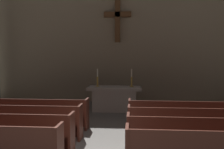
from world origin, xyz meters
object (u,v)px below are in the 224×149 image
Objects in this scene: pew_right_row_3 at (205,125)px; altar at (114,98)px; pew_left_row_4 at (25,113)px; pew_right_row_2 at (217,137)px; pew_left_row_3 at (10,121)px; pew_right_row_4 at (196,116)px; candlestick_right at (132,81)px; candlestick_left at (97,81)px.

altar is at bearing 125.13° from pew_right_row_3.
altar reaches higher than pew_left_row_4.
pew_right_row_3 is (0.00, 1.01, 0.00)m from pew_right_row_2.
pew_left_row_3 is at bearing 180.00° from pew_right_row_3.
pew_right_row_4 is (0.00, 1.01, 0.00)m from pew_right_row_3.
pew_right_row_4 is at bearing 0.00° from pew_left_row_4.
candlestick_right is at bearing 0.00° from altar.
candlestick_left is (-3.34, 2.74, 0.77)m from pew_right_row_4.
pew_left_row_3 is 1.00× the size of pew_right_row_3.
pew_left_row_4 is 3.80m from altar.
pew_left_row_4 is 5.37m from pew_right_row_3.
candlestick_left reaches higher than altar.
pew_left_row_3 is at bearing -90.00° from pew_left_row_4.
pew_right_row_3 is 5.08m from candlestick_left.
candlestick_left is (-3.34, 3.75, 0.77)m from pew_right_row_3.
candlestick_left is (-3.34, 4.76, 0.77)m from pew_right_row_2.
candlestick_left reaches higher than pew_right_row_4.
pew_right_row_4 is 4.39m from candlestick_left.
pew_left_row_3 is 4.29m from candlestick_left.
pew_left_row_3 is 5.37m from pew_right_row_4.
pew_left_row_3 is 5.08m from candlestick_right.
pew_right_row_3 is 1.83× the size of altar.
pew_right_row_2 is at bearing -90.00° from pew_right_row_3.
pew_right_row_2 is at bearing -54.96° from candlestick_left.
candlestick_left is 1.00× the size of candlestick_right.
pew_left_row_4 is at bearing -133.94° from altar.
pew_left_row_3 is 1.00× the size of pew_left_row_4.
pew_left_row_3 is at bearing -169.15° from pew_right_row_4.
pew_left_row_3 and pew_right_row_3 have the same top height.
pew_left_row_4 is at bearing -140.64° from candlestick_right.
pew_right_row_3 is 4.58m from altar.
candlestick_right is at bearing 117.33° from pew_right_row_3.
altar is 3.01× the size of candlestick_right.
pew_right_row_3 is 1.00× the size of pew_right_row_4.
pew_left_row_3 is at bearing -125.13° from altar.
pew_left_row_4 is 1.00× the size of pew_right_row_2.
altar is (2.64, 2.74, 0.06)m from pew_left_row_4.
candlestick_left is at bearing 131.68° from pew_right_row_3.
pew_right_row_2 is at bearing -10.85° from pew_left_row_3.
pew_left_row_4 is at bearing 180.00° from pew_right_row_4.
candlestick_left reaches higher than pew_left_row_3.
pew_right_row_3 is 5.50× the size of candlestick_left.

